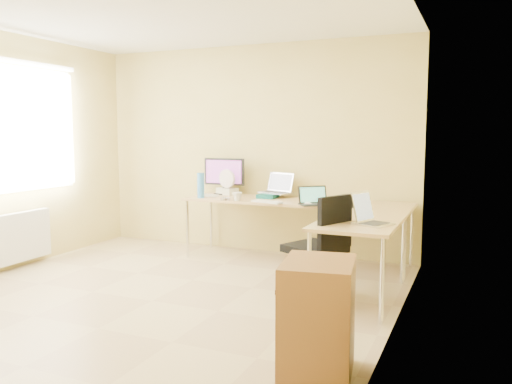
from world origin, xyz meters
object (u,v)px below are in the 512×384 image
at_px(laptop_black, 315,196).
at_px(cabinet, 318,319).
at_px(desk_main, 295,231).
at_px(laptop_center, 276,183).
at_px(keyboard, 267,202).
at_px(water_bottle, 201,185).
at_px(monitor, 224,176).
at_px(desk_return, 360,259).
at_px(desk_fan, 229,183).
at_px(office_chair, 315,245).
at_px(mug, 237,196).
at_px(laptop_return, 373,212).

relative_size(laptop_black, cabinet, 0.44).
relative_size(desk_main, laptop_center, 7.01).
height_order(keyboard, water_bottle, water_bottle).
bearing_deg(monitor, desk_return, -32.18).
relative_size(water_bottle, desk_fan, 1.03).
relative_size(keyboard, office_chair, 0.40).
bearing_deg(desk_return, mug, 156.04).
relative_size(desk_return, desk_fan, 4.44).
xyz_separation_m(monitor, water_bottle, (-0.10, -0.42, -0.08)).
bearing_deg(laptop_black, desk_main, 101.69).
height_order(laptop_center, desk_fan, same).
height_order(water_bottle, office_chair, water_bottle).
xyz_separation_m(desk_fan, office_chair, (1.55, -1.38, -0.38)).
height_order(laptop_center, water_bottle, water_bottle).
bearing_deg(water_bottle, keyboard, -4.76).
bearing_deg(laptop_return, mug, 83.82).
bearing_deg(desk_fan, laptop_black, -6.89).
distance_m(desk_main, mug, 0.79).
xyz_separation_m(laptop_center, keyboard, (0.09, -0.50, -0.16)).
distance_m(laptop_center, desk_fan, 0.63).
xyz_separation_m(office_chair, cabinet, (0.45, -1.42, -0.14)).
relative_size(keyboard, desk_fan, 1.34).
bearing_deg(desk_main, office_chair, -63.37).
bearing_deg(office_chair, monitor, 163.70).
bearing_deg(monitor, office_chair, -41.98).
height_order(desk_main, desk_return, same).
distance_m(desk_return, office_chair, 0.44).
xyz_separation_m(laptop_black, desk_fan, (-1.27, 0.45, 0.04)).
bearing_deg(desk_main, laptop_center, 148.28).
xyz_separation_m(desk_return, desk_fan, (-1.93, 1.17, 0.51)).
xyz_separation_m(keyboard, desk_fan, (-0.71, 0.47, 0.14)).
bearing_deg(desk_main, keyboard, -128.63).
xyz_separation_m(water_bottle, laptop_return, (2.25, -1.01, -0.04)).
distance_m(desk_return, cabinet, 1.63).
height_order(laptop_return, cabinet, laptop_return).
height_order(water_bottle, desk_fan, water_bottle).
bearing_deg(desk_main, mug, -153.85).
xyz_separation_m(laptop_center, mug, (-0.28, -0.50, -0.12)).
relative_size(desk_main, mug, 24.64).
height_order(desk_return, mug, mug).
relative_size(laptop_center, laptop_black, 1.17).
bearing_deg(desk_return, laptop_black, 132.20).
xyz_separation_m(monitor, laptop_center, (0.70, 0.00, -0.06)).
relative_size(water_bottle, laptop_return, 0.90).
height_order(laptop_black, mug, laptop_black).
distance_m(desk_main, desk_return, 1.40).
relative_size(mug, water_bottle, 0.36).
bearing_deg(water_bottle, laptop_center, 27.82).
height_order(laptop_center, keyboard, laptop_center).
bearing_deg(laptop_return, water_bottle, 88.08).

